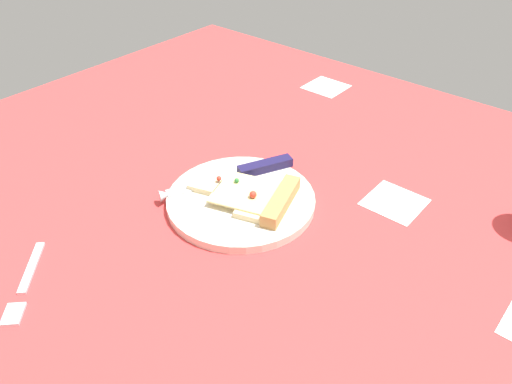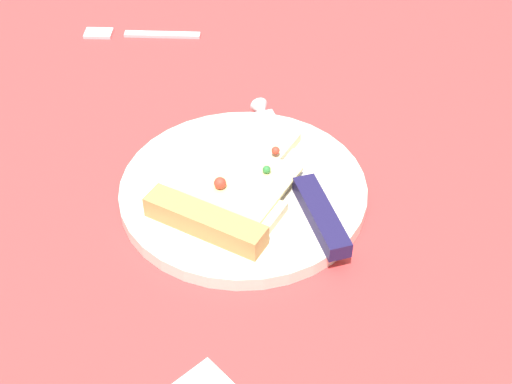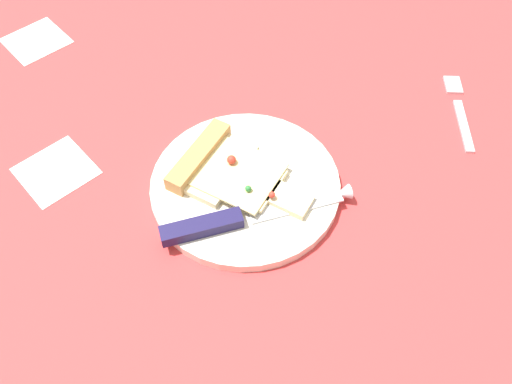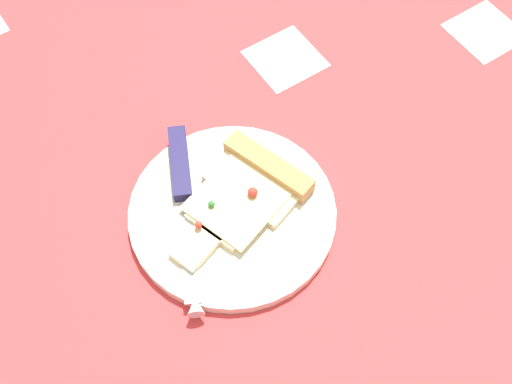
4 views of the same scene
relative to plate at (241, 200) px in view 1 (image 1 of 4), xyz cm
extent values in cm
cube|color=#D13838|center=(7.85, 2.79, -2.23)|extent=(141.29, 141.29, 3.00)
cube|color=white|center=(-16.85, 19.42, -0.83)|extent=(9.00, 9.00, 0.20)
cube|color=white|center=(-47.34, -14.67, -0.83)|extent=(9.00, 9.00, 0.20)
cylinder|color=silver|center=(0.00, 0.00, 0.00)|extent=(24.55, 24.55, 1.46)
cube|color=beige|center=(-1.25, 3.80, 1.23)|extent=(12.32, 9.14, 1.00)
cube|color=beige|center=(0.47, -1.42, 1.23)|extent=(8.59, 7.57, 1.00)
cube|color=beige|center=(2.03, -6.17, 1.23)|extent=(5.05, 6.07, 1.00)
cube|color=#EDD88C|center=(-0.31, 0.95, 1.88)|extent=(11.87, 12.38, 0.30)
cube|color=tan|center=(-2.19, 6.65, 1.83)|extent=(12.21, 6.22, 2.20)
sphere|color=red|center=(0.17, 2.69, 2.62)|extent=(1.19, 1.19, 1.19)
sphere|color=red|center=(0.27, -4.65, 2.45)|extent=(0.85, 0.85, 0.85)
sphere|color=#2D7A38|center=(-1.24, -1.99, 2.43)|extent=(0.81, 0.81, 0.81)
cube|color=silver|center=(2.11, -7.14, 0.88)|extent=(11.68, 7.01, 0.30)
cone|color=silver|center=(7.52, -9.75, 0.88)|extent=(2.67, 2.67, 2.00)
cube|color=#1E1947|center=(-8.70, -1.94, 1.53)|extent=(9.97, 6.32, 1.60)
cube|color=silver|center=(30.48, -12.88, -0.33)|extent=(7.92, 7.92, 0.80)
cube|color=silver|center=(36.49, -6.87, -0.33)|extent=(4.24, 4.24, 0.80)
camera|label=1|loc=(48.47, 44.22, 50.38)|focal=34.98mm
camera|label=2|loc=(-39.79, 34.80, 48.43)|focal=50.51mm
camera|label=3|loc=(-26.44, -30.94, 54.57)|focal=36.74mm
camera|label=4|loc=(33.60, -18.96, 70.19)|focal=47.39mm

